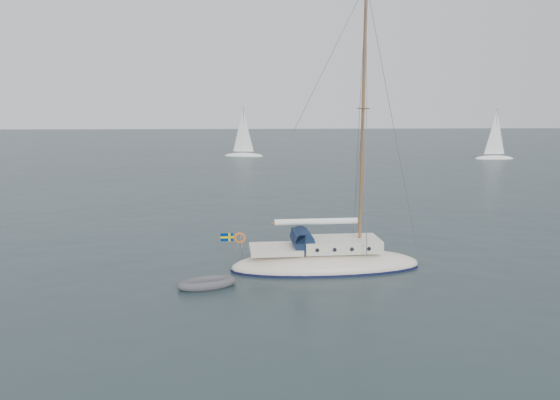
{
  "coord_description": "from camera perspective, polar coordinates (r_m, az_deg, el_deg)",
  "views": [
    {
      "loc": [
        -0.8,
        -25.84,
        8.12
      ],
      "look_at": [
        0.47,
        0.0,
        3.51
      ],
      "focal_mm": 35.0,
      "sensor_mm": 36.0,
      "label": 1
    }
  ],
  "objects": [
    {
      "name": "ground",
      "position": [
        27.09,
        -0.99,
        -7.34
      ],
      "size": [
        300.0,
        300.0,
        0.0
      ],
      "primitive_type": "plane",
      "color": "black",
      "rests_on": "ground"
    },
    {
      "name": "sailboat",
      "position": [
        27.14,
        4.86,
        -4.99
      ],
      "size": [
        9.94,
        2.98,
        14.16
      ],
      "rotation": [
        0.0,
        0.0,
        0.06
      ],
      "color": "#F4E7CF",
      "rests_on": "ground"
    },
    {
      "name": "dinghy",
      "position": [
        24.9,
        -7.64,
        -8.62
      ],
      "size": [
        2.69,
        1.22,
        0.39
      ],
      "rotation": [
        0.0,
        0.0,
        0.33
      ],
      "color": "#49484E",
      "rests_on": "ground"
    },
    {
      "name": "distant_yacht_c",
      "position": [
        84.59,
        -3.86,
        6.88
      ],
      "size": [
        6.03,
        3.21,
        7.99
      ],
      "rotation": [
        0.0,
        0.0,
        -0.19
      ],
      "color": "white",
      "rests_on": "ground"
    },
    {
      "name": "distant_yacht_b",
      "position": [
        86.22,
        21.58,
        6.21
      ],
      "size": [
        5.89,
        3.14,
        7.8
      ],
      "rotation": [
        0.0,
        0.0,
        0.05
      ],
      "color": "white",
      "rests_on": "ground"
    }
  ]
}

